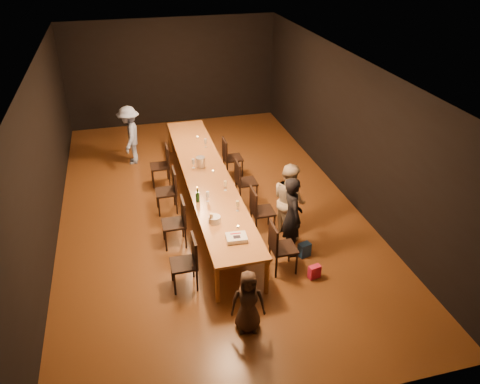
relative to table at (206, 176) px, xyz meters
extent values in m
plane|color=#4E2D13|center=(0.00, 0.00, -0.70)|extent=(10.00, 10.00, 0.00)
cube|color=black|center=(0.00, 5.00, 0.80)|extent=(6.00, 0.04, 3.00)
cube|color=black|center=(0.00, -5.00, 0.80)|extent=(6.00, 0.04, 3.00)
cube|color=black|center=(-3.00, 0.00, 0.80)|extent=(0.04, 10.00, 3.00)
cube|color=black|center=(3.00, 0.00, 0.80)|extent=(0.04, 10.00, 3.00)
cube|color=silver|center=(0.00, 0.00, 2.30)|extent=(6.00, 10.00, 0.04)
cube|color=brown|center=(0.00, 0.00, 0.02)|extent=(0.90, 6.00, 0.05)
cylinder|color=brown|center=(-0.40, -2.90, -0.35)|extent=(0.08, 0.08, 0.70)
cylinder|color=brown|center=(0.40, -2.90, -0.35)|extent=(0.08, 0.08, 0.70)
cylinder|color=brown|center=(-0.40, 2.90, -0.35)|extent=(0.08, 0.08, 0.70)
cylinder|color=brown|center=(0.40, 2.90, -0.35)|extent=(0.08, 0.08, 0.70)
imported|color=black|center=(1.15, -1.95, 0.06)|extent=(0.38, 0.56, 1.52)
imported|color=#BFAD8F|center=(1.31, -1.37, 0.03)|extent=(0.68, 0.80, 1.47)
imported|color=#7D93C1|center=(-1.41, 2.50, 0.02)|extent=(0.68, 1.01, 1.45)
imported|color=#3F2E23|center=(-0.09, -3.56, -0.19)|extent=(0.56, 0.42, 1.02)
cube|color=#C91E48|center=(1.30, -2.74, -0.58)|extent=(0.22, 0.15, 0.24)
cube|color=#214D92|center=(1.35, -2.14, -0.57)|extent=(0.24, 0.19, 0.26)
cube|color=white|center=(0.04, -2.37, 0.09)|extent=(0.35, 0.29, 0.08)
cube|color=black|center=(0.04, -2.40, 0.13)|extent=(0.12, 0.09, 0.00)
cube|color=red|center=(0.04, -2.31, 0.13)|extent=(0.17, 0.04, 0.00)
cylinder|color=silver|center=(-0.20, -1.79, 0.11)|extent=(0.26, 0.26, 0.12)
cylinder|color=#B4B4B9|center=(-0.05, 0.37, 0.16)|extent=(0.26, 0.26, 0.22)
cylinder|color=#B2B7B2|center=(0.15, -2.04, 0.06)|extent=(0.05, 0.05, 0.03)
cylinder|color=#B2B7B2|center=(0.15, 0.06, 0.06)|extent=(0.05, 0.05, 0.03)
cylinder|color=#B2B7B2|center=(0.15, 1.89, 0.06)|extent=(0.05, 0.05, 0.03)
camera|label=1|loc=(-1.45, -8.37, 4.51)|focal=35.00mm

